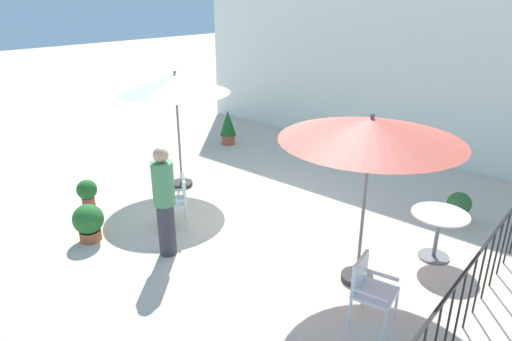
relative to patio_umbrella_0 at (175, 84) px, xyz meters
The scene contains 13 objects.
ground_plane 2.85m from the patio_umbrella_0, ahead, with size 60.00×60.00×0.00m, color beige.
villa_facade 5.27m from the patio_umbrella_0, 68.46° to the left, with size 11.37×0.30×5.10m, color white.
terrace_railing 6.00m from the patio_umbrella_0, ahead, with size 0.03×5.82×1.01m.
patio_umbrella_0 is the anchor object (origin of this frame).
patio_umbrella_1 4.43m from the patio_umbrella_0, ahead, with size 2.28×2.28×2.38m.
cafe_table_0 5.28m from the patio_umbrella_0, ahead, with size 0.81×0.81×0.74m.
patio_chair_0 2.35m from the patio_umbrella_0, 41.85° to the right, with size 0.64×0.63×0.87m.
patio_chair_1 5.31m from the patio_umbrella_0, 14.54° to the right, with size 0.52×0.54×0.85m.
potted_plant_0 3.06m from the patio_umbrella_0, 76.14° to the right, with size 0.48×0.48×0.62m.
potted_plant_1 3.33m from the patio_umbrella_0, 114.82° to the left, with size 0.42×0.42×0.90m.
potted_plant_2 2.59m from the patio_umbrella_0, 105.22° to the right, with size 0.37×0.37×0.55m.
potted_plant_3 5.59m from the patio_umbrella_0, 23.19° to the left, with size 0.40×0.40×0.55m.
standing_person 2.90m from the patio_umbrella_0, 44.83° to the right, with size 0.39×0.39×1.71m.
Camera 1 is at (4.85, -5.42, 3.70)m, focal length 31.53 mm.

